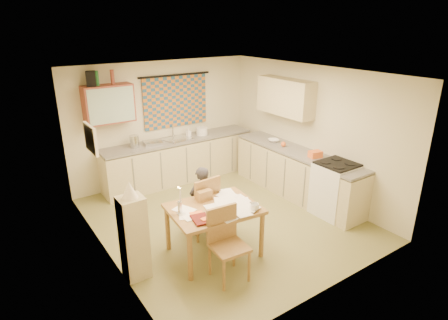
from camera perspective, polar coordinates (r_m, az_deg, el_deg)
floor at (r=6.60m, az=-0.01°, el=-9.00°), size 4.00×4.50×0.02m
ceiling at (r=5.79m, az=-0.01°, el=13.25°), size 4.00×4.50×0.02m
wall_back at (r=7.97m, az=-9.29°, el=5.75°), size 4.00×0.02×2.50m
wall_front at (r=4.55m, az=16.43°, el=-6.36°), size 4.00×0.02×2.50m
wall_left at (r=5.29m, az=-18.30°, el=-2.71°), size 0.02×4.50×2.50m
wall_right at (r=7.36m, az=13.05°, el=4.25°), size 0.02×4.50×2.50m
window_blind at (r=7.97m, az=-7.37°, el=8.81°), size 1.45×0.03×1.05m
curtain_rod at (r=7.86m, az=-7.48°, el=12.71°), size 1.60×0.04×0.04m
wall_cabinet at (r=7.28m, az=-17.17°, el=8.17°), size 0.90×0.34×0.70m
wall_cabinet_glass at (r=7.12m, az=-16.74°, el=7.96°), size 0.84×0.02×0.64m
upper_cabinet_right at (r=7.47m, az=9.35°, el=9.49°), size 0.34×1.30×0.70m
framed_print at (r=5.52m, az=-19.65°, el=3.06°), size 0.04×0.50×0.40m
print_canvas at (r=5.52m, az=-19.40°, el=3.11°), size 0.01×0.42×0.32m
counter_back at (r=8.03m, az=-6.74°, el=0.00°), size 3.30×0.62×0.92m
counter_right at (r=7.40m, az=10.89°, el=-2.04°), size 0.62×2.95×0.92m
stove at (r=6.82m, az=16.52°, el=-4.26°), size 0.63×0.63×0.97m
sink at (r=7.88m, az=-6.97°, el=2.90°), size 0.64×0.57×0.10m
tap at (r=7.97m, az=-7.79°, el=4.42°), size 0.04×0.04×0.28m
dish_rack at (r=7.62m, az=-10.84°, el=2.63°), size 0.39×0.35×0.06m
kettle at (r=7.47m, az=-13.49°, el=2.77°), size 0.21×0.21×0.24m
mixing_bowl at (r=8.11m, az=-3.40°, el=4.42°), size 0.25×0.25×0.16m
soap_bottle at (r=8.01m, az=-5.42°, el=4.23°), size 0.12×0.12×0.18m
bowl at (r=7.70m, az=7.55°, el=2.97°), size 0.39×0.39×0.05m
orange_bag at (r=6.94m, az=13.74°, el=0.87°), size 0.25×0.20×0.12m
fruit_orange at (r=7.42m, az=9.04°, el=2.40°), size 0.10×0.10×0.10m
speaker at (r=7.13m, az=-19.60°, el=11.60°), size 0.22×0.24×0.26m
bottle_green at (r=7.15m, az=-18.81°, el=11.72°), size 0.09×0.09×0.26m
bottle_brown at (r=7.24m, az=-16.66°, el=12.03°), size 0.08×0.08×0.26m
dining_table at (r=5.54m, az=-1.55°, el=-10.62°), size 1.33×1.06×0.75m
chair_far at (r=6.04m, az=-3.49°, el=-8.52°), size 0.49×0.49×1.02m
chair_near at (r=5.10m, az=0.68°, el=-14.66°), size 0.48×0.48×0.98m
person at (r=5.92m, az=-3.45°, el=-6.29°), size 0.43×0.28×1.15m
shelf_stand at (r=5.11m, az=-13.55°, el=-11.49°), size 0.32×0.30×1.17m
lampshade at (r=4.78m, az=-14.23°, el=-4.40°), size 0.20×0.20×0.22m
letter_rack at (r=5.51m, az=-3.00°, el=-5.45°), size 0.22×0.10×0.16m
mug at (r=5.27m, az=4.68°, el=-7.16°), size 0.21×0.21×0.10m
magazine at (r=5.00m, az=-4.75°, el=-9.25°), size 0.33×0.38×0.03m
book at (r=5.10m, az=-5.00°, el=-8.67°), size 0.30×0.34×0.02m
orange_box at (r=5.01m, az=-2.84°, el=-9.07°), size 0.12×0.09×0.04m
eyeglasses at (r=5.17m, az=1.55°, el=-8.20°), size 0.14×0.07×0.02m
candle_holder at (r=5.20m, az=-6.75°, el=-7.16°), size 0.06×0.06×0.18m
candle at (r=5.06m, az=-6.68°, el=-5.40°), size 0.03×0.03×0.22m
candle_flame at (r=5.01m, az=-7.00°, el=-4.17°), size 0.02×0.02×0.02m
papers at (r=5.34m, az=0.22°, el=-7.09°), size 1.17×0.96×0.03m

